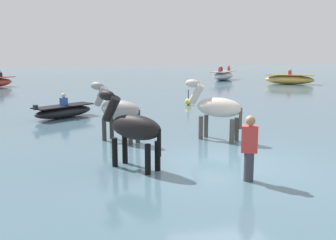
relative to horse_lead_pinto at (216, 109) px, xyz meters
name	(u,v)px	position (x,y,z in m)	size (l,w,h in m)	color
ground_plane	(230,177)	(-0.62, -2.57, -1.20)	(120.00, 120.00, 0.00)	#84755B
water_surface	(147,109)	(-0.62, 7.43, -1.06)	(90.00, 90.00, 0.28)	#476675
horse_lead_pinto	(216,109)	(0.00, 0.00, 0.00)	(1.52, 1.58, 2.03)	beige
horse_trailing_grey	(118,111)	(-2.82, 0.47, -0.03)	(1.47, 1.54, 1.97)	gray
horse_flank_black	(133,129)	(-2.83, -2.24, -0.03)	(1.40, 1.62, 1.99)	black
boat_far_offshore	(223,75)	(8.87, 21.63, -0.54)	(3.34, 3.67, 1.23)	silver
boat_near_starboard	(290,79)	(12.19, 16.41, -0.56)	(3.73, 2.96, 1.20)	gold
boat_mid_channel	(64,111)	(-4.40, 5.06, -0.67)	(2.52, 2.08, 0.96)	black
person_wading_mid	(249,153)	(-0.70, -3.69, -0.33)	(0.38, 0.33, 1.63)	#383842
channel_buoy	(188,102)	(1.34, 7.25, -0.75)	(0.32, 0.32, 0.74)	yellow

